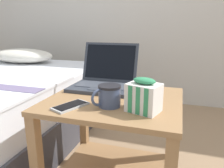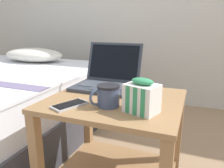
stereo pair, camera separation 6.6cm
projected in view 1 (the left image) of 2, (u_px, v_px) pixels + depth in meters
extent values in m
ellipsoid|color=silver|center=(22.00, 56.00, 2.21)|extent=(0.66, 0.36, 0.14)
cube|color=#997047|center=(115.00, 100.00, 1.03)|extent=(0.61, 0.54, 0.02)
cube|color=#997047|center=(84.00, 125.00, 1.41)|extent=(0.04, 0.04, 0.53)
cube|color=#997047|center=(173.00, 138.00, 1.25)|extent=(0.04, 0.04, 0.53)
cube|color=#333842|center=(101.00, 88.00, 1.17)|extent=(0.33, 0.23, 0.02)
cube|color=#424751|center=(103.00, 85.00, 1.18)|extent=(0.28, 0.13, 0.00)
cube|color=#424751|center=(97.00, 89.00, 1.11)|extent=(0.09, 0.05, 0.00)
cube|color=#333842|center=(110.00, 62.00, 1.28)|extent=(0.33, 0.08, 0.22)
cube|color=black|center=(110.00, 62.00, 1.27)|extent=(0.29, 0.06, 0.19)
cube|color=orange|center=(107.00, 72.00, 1.29)|extent=(0.04, 0.01, 0.03)
cube|color=yellow|center=(108.00, 72.00, 1.28)|extent=(0.04, 0.01, 0.03)
cube|color=silver|center=(121.00, 62.00, 1.27)|extent=(0.04, 0.01, 0.03)
cube|color=silver|center=(110.00, 60.00, 1.29)|extent=(0.05, 0.01, 0.04)
cylinder|color=#3F4C6B|center=(110.00, 96.00, 0.92)|extent=(0.09, 0.09, 0.09)
cylinder|color=black|center=(109.00, 86.00, 0.90)|extent=(0.10, 0.10, 0.01)
cylinder|color=black|center=(109.00, 89.00, 0.91)|extent=(0.09, 0.09, 0.01)
torus|color=#3F4C6B|center=(99.00, 98.00, 0.89)|extent=(0.05, 0.06, 0.07)
cube|color=white|center=(144.00, 98.00, 0.86)|extent=(0.15, 0.13, 0.11)
cube|color=#338C59|center=(130.00, 99.00, 0.84)|extent=(0.02, 0.01, 0.11)
cube|color=#338C59|center=(138.00, 101.00, 0.82)|extent=(0.02, 0.01, 0.11)
cube|color=#338C59|center=(146.00, 103.00, 0.80)|extent=(0.02, 0.01, 0.11)
ellipsoid|color=#338C59|center=(144.00, 81.00, 0.84)|extent=(0.11, 0.08, 0.02)
cube|color=#B7BABC|center=(70.00, 106.00, 0.92)|extent=(0.13, 0.17, 0.01)
cube|color=black|center=(70.00, 105.00, 0.91)|extent=(0.11, 0.15, 0.00)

